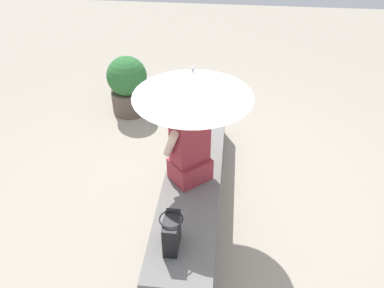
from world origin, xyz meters
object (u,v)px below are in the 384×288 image
object	(u,v)px
magazine	(200,122)
parasol	(193,84)
planter_near	(128,84)
handbag_black	(172,233)
person_seated	(190,145)

from	to	relation	value
magazine	parasol	bearing A→B (deg)	164.78
magazine	planter_near	distance (m)	1.40
handbag_black	planter_near	distance (m)	2.88
magazine	planter_near	bearing A→B (deg)	33.59
person_seated	magazine	distance (m)	1.05
handbag_black	planter_near	xyz separation A→B (m)	(2.69, 1.02, -0.19)
handbag_black	magazine	distance (m)	1.80
person_seated	planter_near	size ratio (longest dim) A/B	1.09
planter_near	parasol	bearing A→B (deg)	-149.96
handbag_black	magazine	size ratio (longest dim) A/B	1.11
person_seated	parasol	world-z (taller)	parasol
person_seated	magazine	bearing A→B (deg)	-0.19
person_seated	parasol	xyz separation A→B (m)	(-0.03, -0.03, 0.63)
person_seated	handbag_black	size ratio (longest dim) A/B	2.90
parasol	magazine	xyz separation A→B (m)	(1.01, 0.02, -1.01)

